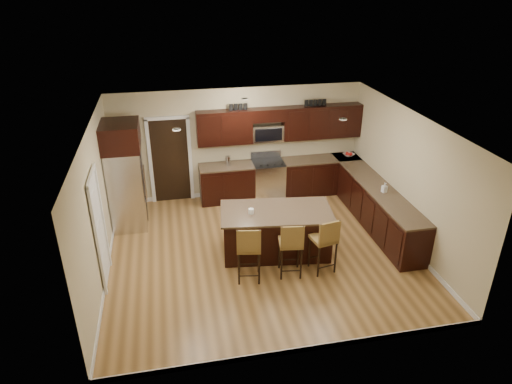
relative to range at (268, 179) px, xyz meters
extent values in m
plane|color=olive|center=(-0.68, -2.45, -0.47)|extent=(6.00, 6.00, 0.00)
plane|color=silver|center=(-0.68, -2.45, 2.23)|extent=(6.00, 6.00, 0.00)
plane|color=#C1B48B|center=(-0.68, 0.30, 0.88)|extent=(6.00, 0.00, 6.00)
plane|color=#C1B48B|center=(-3.68, -2.45, 0.88)|extent=(0.00, 5.50, 5.50)
plane|color=#C1B48B|center=(2.32, -2.45, 0.88)|extent=(0.00, 5.50, 5.50)
cube|color=black|center=(-1.03, 0.00, -0.03)|extent=(1.30, 0.60, 0.88)
cube|color=black|center=(1.35, 0.00, -0.03)|extent=(1.94, 0.60, 0.88)
cube|color=black|center=(2.02, -1.98, -0.03)|extent=(0.60, 3.35, 0.88)
cube|color=brown|center=(-1.03, 0.00, 0.43)|extent=(1.30, 0.63, 0.04)
cube|color=brown|center=(1.35, 0.00, 0.43)|extent=(1.94, 0.63, 0.04)
cube|color=brown|center=(2.02, -1.98, 0.43)|extent=(0.63, 3.35, 0.04)
cube|color=black|center=(-1.03, 0.13, 1.35)|extent=(1.30, 0.33, 0.80)
cube|color=black|center=(1.35, 0.13, 1.35)|extent=(1.94, 0.33, 0.80)
cube|color=black|center=(0.00, 0.13, 1.60)|extent=(0.76, 0.33, 0.30)
cube|color=silver|center=(0.00, 0.00, -0.02)|extent=(0.76, 0.64, 0.90)
cube|color=black|center=(0.00, 0.00, 0.44)|extent=(0.76, 0.60, 0.03)
cube|color=black|center=(0.00, -0.30, -0.02)|extent=(0.65, 0.01, 0.45)
cube|color=silver|center=(0.00, 0.27, 0.55)|extent=(0.76, 0.05, 0.18)
cube|color=silver|center=(0.00, 0.15, 1.15)|extent=(0.76, 0.31, 0.40)
cube|color=black|center=(-2.33, 0.28, 0.56)|extent=(0.85, 0.03, 2.06)
cube|color=white|center=(-3.66, -2.75, 0.55)|extent=(0.03, 0.80, 2.04)
cube|color=black|center=(-0.40, -2.47, -0.03)|extent=(2.17, 1.28, 0.88)
cube|color=brown|center=(-0.40, -2.47, 0.43)|extent=(2.28, 1.39, 0.04)
cube|color=black|center=(-0.40, -2.47, -0.43)|extent=(2.08, 1.19, 0.09)
cube|color=olive|center=(-1.09, -3.25, 0.21)|extent=(0.49, 0.49, 0.06)
cube|color=olive|center=(-1.13, -3.44, 0.43)|extent=(0.42, 0.11, 0.45)
cylinder|color=black|center=(-1.27, -3.43, -0.14)|extent=(0.04, 0.04, 0.65)
cylinder|color=black|center=(-0.91, -3.43, -0.14)|extent=(0.04, 0.04, 0.65)
cylinder|color=black|center=(-1.27, -3.07, -0.14)|extent=(0.04, 0.04, 0.65)
cylinder|color=black|center=(-0.91, -3.07, -0.14)|extent=(0.04, 0.04, 0.65)
cube|color=olive|center=(-0.32, -3.25, 0.20)|extent=(0.47, 0.47, 0.06)
cube|color=olive|center=(-0.34, -3.43, 0.42)|extent=(0.42, 0.09, 0.45)
cylinder|color=black|center=(-0.50, -3.43, -0.15)|extent=(0.04, 0.04, 0.64)
cylinder|color=black|center=(-0.14, -3.43, -0.15)|extent=(0.04, 0.04, 0.64)
cylinder|color=black|center=(-0.50, -3.07, -0.15)|extent=(0.04, 0.04, 0.64)
cylinder|color=black|center=(-0.14, -3.07, -0.15)|extent=(0.04, 0.04, 0.64)
cube|color=olive|center=(0.31, -3.25, 0.20)|extent=(0.49, 0.49, 0.06)
cube|color=olive|center=(0.34, -3.43, 0.42)|extent=(0.42, 0.12, 0.45)
cylinder|color=black|center=(0.13, -3.43, -0.15)|extent=(0.04, 0.04, 0.65)
cylinder|color=black|center=(0.49, -3.43, -0.15)|extent=(0.04, 0.04, 0.65)
cylinder|color=black|center=(0.13, -3.07, -0.15)|extent=(0.04, 0.04, 0.65)
cylinder|color=black|center=(0.49, -3.07, -0.15)|extent=(0.04, 0.04, 0.65)
cube|color=silver|center=(-3.30, -0.77, 0.42)|extent=(0.72, 0.89, 1.79)
cube|color=black|center=(-2.94, -0.77, 0.42)|extent=(0.01, 0.02, 1.70)
cylinder|color=silver|center=(-2.91, -0.85, 0.51)|extent=(0.02, 0.02, 0.80)
cylinder|color=silver|center=(-2.91, -0.69, 0.51)|extent=(0.02, 0.02, 0.80)
cube|color=black|center=(-3.30, -0.77, 1.60)|extent=(0.78, 0.95, 0.56)
cube|color=brown|center=(0.48, -0.72, -0.47)|extent=(1.12, 0.85, 0.01)
imported|color=silver|center=(2.07, 0.00, 0.48)|extent=(0.35, 0.35, 0.07)
imported|color=#B2B2B2|center=(2.02, -2.10, 0.55)|extent=(0.12, 0.12, 0.21)
cylinder|color=silver|center=(-0.98, 0.00, 0.56)|extent=(0.12, 0.12, 0.23)
cylinder|color=silver|center=(-0.99, 0.00, 0.54)|extent=(0.11, 0.11, 0.18)
cylinder|color=white|center=(-0.90, -2.47, 0.50)|extent=(0.10, 0.10, 0.10)
camera|label=1|loc=(-2.33, -10.01, 4.65)|focal=32.00mm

